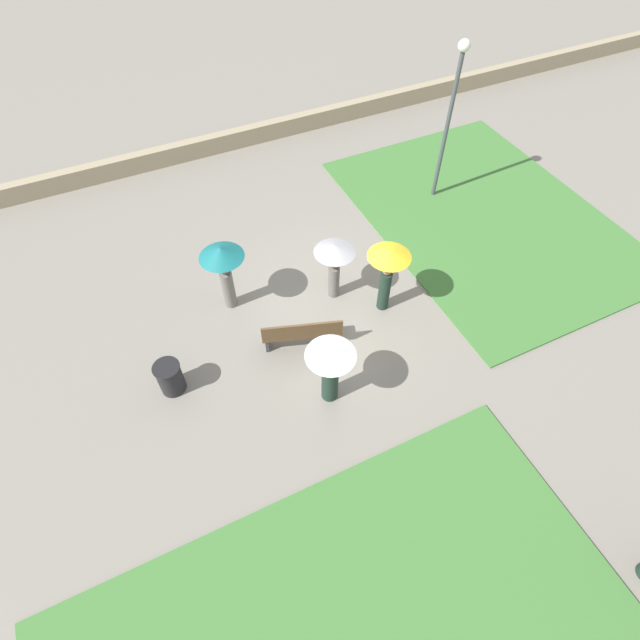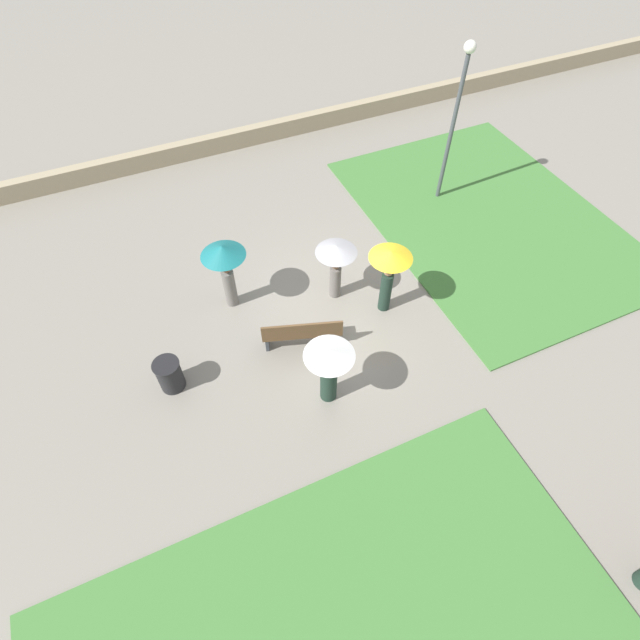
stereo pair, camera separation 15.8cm
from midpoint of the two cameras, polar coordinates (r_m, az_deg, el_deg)
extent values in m
plane|color=gray|center=(12.96, 0.93, 1.84)|extent=(90.00, 90.00, 0.00)
cube|color=#427A38|center=(16.25, 18.04, 11.23)|extent=(6.59, 9.11, 0.06)
cube|color=tan|center=(18.68, -10.62, 19.53)|extent=(45.00, 0.35, 0.61)
cube|color=brown|center=(11.85, -2.48, -1.34)|extent=(1.93, 0.99, 0.05)
cube|color=brown|center=(11.54, -2.43, -1.28)|extent=(1.82, 0.63, 0.45)
cube|color=#383D42|center=(12.09, 1.56, -1.59)|extent=(0.19, 0.38, 0.40)
cube|color=#383D42|center=(12.03, -6.46, -2.40)|extent=(0.19, 0.38, 0.40)
cylinder|color=#474C51|center=(15.53, 13.89, 20.10)|extent=(0.12, 0.12, 4.35)
sphere|color=white|center=(14.53, 15.83, 27.95)|extent=(0.32, 0.32, 0.32)
cylinder|color=#232326|center=(11.63, -17.11, -6.36)|extent=(0.56, 0.56, 0.81)
cylinder|color=black|center=(11.29, -17.59, -5.20)|extent=(0.60, 0.60, 0.03)
cylinder|color=#1E3328|center=(10.93, 0.73, -7.21)|extent=(0.52, 0.52, 1.01)
sphere|color=tan|center=(10.43, 0.76, -5.47)|extent=(0.19, 0.19, 0.19)
cylinder|color=#4C4C4F|center=(10.21, 0.78, -4.63)|extent=(0.02, 0.02, 0.35)
cone|color=white|center=(9.98, 0.79, -3.74)|extent=(1.07, 1.07, 0.19)
cylinder|color=slate|center=(12.77, -10.76, 3.49)|extent=(0.44, 0.44, 1.13)
sphere|color=brown|center=(12.30, -11.21, 5.58)|extent=(0.20, 0.20, 0.20)
cylinder|color=#4C4C4F|center=(12.11, -11.41, 6.50)|extent=(0.02, 0.02, 0.35)
cone|color=#197075|center=(11.89, -11.65, 7.58)|extent=(1.08, 1.08, 0.28)
cylinder|color=#1E3328|center=(12.56, 7.00, 3.35)|extent=(0.42, 0.42, 1.19)
sphere|color=#997051|center=(12.05, 7.32, 5.62)|extent=(0.22, 0.22, 0.22)
cylinder|color=#4C4C4F|center=(11.85, 7.46, 6.59)|extent=(0.02, 0.02, 0.35)
cone|color=gold|center=(11.67, 7.59, 7.54)|extent=(1.04, 1.04, 0.19)
cylinder|color=slate|center=(12.85, 1.23, 4.45)|extent=(0.37, 0.37, 0.96)
sphere|color=brown|center=(12.43, 1.27, 6.28)|extent=(0.19, 0.19, 0.19)
cylinder|color=#4C4C4F|center=(12.25, 1.30, 7.19)|extent=(0.02, 0.02, 0.35)
cone|color=gray|center=(12.06, 1.32, 8.12)|extent=(1.03, 1.03, 0.19)
camera|label=1|loc=(0.08, -90.40, -0.49)|focal=28.00mm
camera|label=2|loc=(0.08, 89.60, 0.49)|focal=28.00mm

